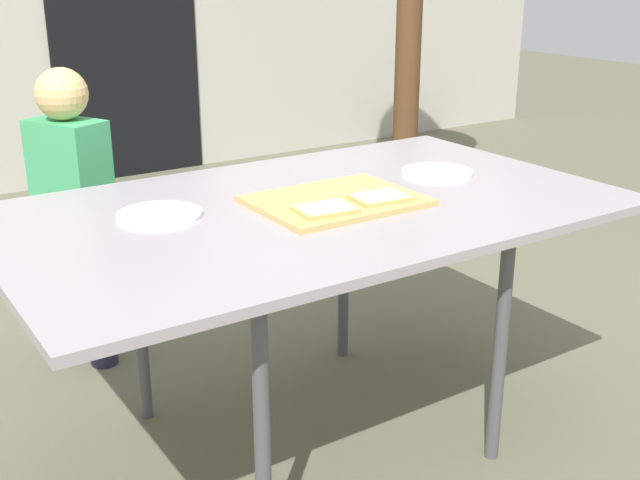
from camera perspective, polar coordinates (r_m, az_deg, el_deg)
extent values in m
plane|color=#63624C|center=(2.32, -0.58, -13.84)|extent=(16.00, 16.00, 0.00)
cube|color=black|center=(4.96, -13.99, 15.83)|extent=(0.90, 0.02, 2.00)
cube|color=#9A9298|center=(2.03, -0.64, 2.29)|extent=(1.58, 0.94, 0.02)
cylinder|color=#4C4C51|center=(1.74, -4.18, -13.57)|extent=(0.04, 0.04, 0.66)
cylinder|color=#4C4C51|center=(2.12, 12.83, -7.50)|extent=(0.04, 0.04, 0.66)
cylinder|color=#4C4C51|center=(2.30, -12.89, -5.20)|extent=(0.04, 0.04, 0.66)
cylinder|color=#4C4C51|center=(2.61, 1.71, -1.72)|extent=(0.04, 0.04, 0.66)
cube|color=tan|center=(2.03, 1.14, 2.84)|extent=(0.41, 0.32, 0.02)
cube|color=#E0A75D|center=(1.91, 0.38, 2.20)|extent=(0.15, 0.12, 0.01)
cube|color=beige|center=(1.91, 0.38, 2.39)|extent=(0.14, 0.11, 0.00)
cube|color=#E0A75D|center=(2.01, 4.33, 3.03)|extent=(0.15, 0.12, 0.01)
cube|color=beige|center=(2.01, 4.34, 3.21)|extent=(0.14, 0.11, 0.00)
cylinder|color=white|center=(1.97, -11.45, 1.82)|extent=(0.21, 0.21, 0.01)
cylinder|color=white|center=(2.34, 8.42, 4.83)|extent=(0.21, 0.21, 0.01)
cylinder|color=#2A2642|center=(2.78, -17.61, -3.51)|extent=(0.09, 0.09, 0.46)
cylinder|color=#2A2642|center=(2.68, -15.62, -4.16)|extent=(0.09, 0.09, 0.46)
cube|color=#3FA566|center=(2.60, -17.50, 4.42)|extent=(0.23, 0.28, 0.35)
sphere|color=#E2B875|center=(2.55, -18.09, 9.95)|extent=(0.16, 0.16, 0.16)
cylinder|color=#52341C|center=(3.96, 6.42, 15.01)|extent=(0.13, 0.13, 1.94)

